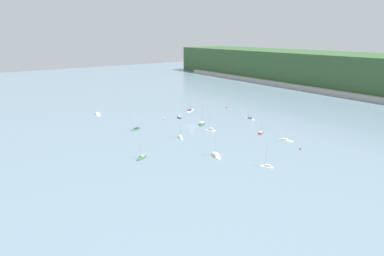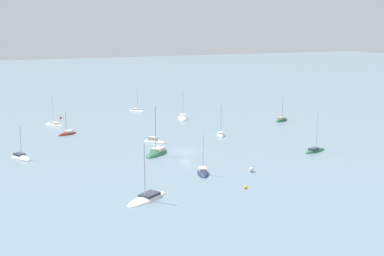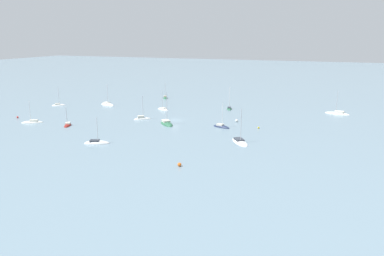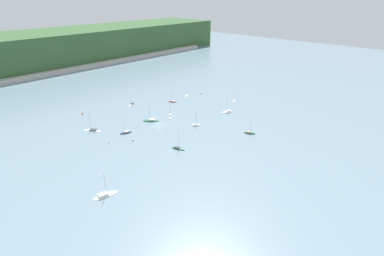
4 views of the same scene
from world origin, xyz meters
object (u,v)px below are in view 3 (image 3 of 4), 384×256
at_px(sailboat_6, 229,109).
at_px(mooring_buoy_0, 18,117).
at_px(sailboat_3, 59,105).
at_px(sailboat_9, 165,98).
at_px(sailboat_1, 32,122).
at_px(sailboat_0, 107,105).
at_px(sailboat_5, 240,142).
at_px(sailboat_10, 337,114).
at_px(sailboat_4, 68,125).
at_px(sailboat_12, 97,143).
at_px(sailboat_11, 167,124).
at_px(sailboat_2, 221,127).
at_px(mooring_buoy_1, 179,165).
at_px(mooring_buoy_2, 259,128).
at_px(sailboat_7, 142,119).
at_px(mooring_buoy_3, 237,121).
at_px(sailboat_8, 163,110).

height_order(sailboat_6, mooring_buoy_0, sailboat_6).
distance_m(sailboat_3, sailboat_9, 43.25).
relative_size(sailboat_1, sailboat_6, 0.87).
distance_m(sailboat_0, sailboat_5, 68.16).
relative_size(sailboat_1, sailboat_10, 0.88).
bearing_deg(sailboat_4, sailboat_12, 30.95).
relative_size(sailboat_6, sailboat_11, 0.81).
distance_m(sailboat_1, sailboat_2, 58.08).
xyz_separation_m(sailboat_3, sailboat_4, (-24.97, 25.55, -0.01)).
height_order(sailboat_5, mooring_buoy_1, sailboat_5).
bearing_deg(sailboat_1, sailboat_10, 179.85).
relative_size(sailboat_9, sailboat_11, 0.69).
xyz_separation_m(sailboat_11, mooring_buoy_2, (-27.05, -4.76, 0.15)).
bearing_deg(sailboat_7, sailboat_1, 171.42).
height_order(sailboat_4, sailboat_7, sailboat_7).
height_order(sailboat_10, mooring_buoy_3, sailboat_10).
xyz_separation_m(sailboat_6, sailboat_11, (11.18, 30.18, 0.00)).
height_order(sailboat_5, sailboat_11, sailboat_11).
bearing_deg(mooring_buoy_0, sailboat_3, -82.86).
xyz_separation_m(sailboat_5, sailboat_10, (-22.64, -46.15, 0.04)).
distance_m(mooring_buoy_1, mooring_buoy_2, 38.82).
height_order(sailboat_8, mooring_buoy_1, sailboat_8).
bearing_deg(sailboat_8, sailboat_4, 87.71).
distance_m(sailboat_6, mooring_buoy_1, 63.63).
bearing_deg(sailboat_11, sailboat_9, 161.98).
height_order(sailboat_1, mooring_buoy_2, sailboat_1).
relative_size(sailboat_10, mooring_buoy_3, 9.99).
bearing_deg(sailboat_7, sailboat_11, -56.06).
bearing_deg(sailboat_5, mooring_buoy_3, 163.29).
bearing_deg(sailboat_10, mooring_buoy_1, 78.44).
bearing_deg(mooring_buoy_2, mooring_buoy_3, -36.09).
bearing_deg(sailboat_0, mooring_buoy_3, 9.41).
bearing_deg(sailboat_2, sailboat_9, 151.22).
bearing_deg(sailboat_7, mooring_buoy_1, -89.98).
distance_m(sailboat_1, mooring_buoy_0, 10.07).
bearing_deg(sailboat_6, sailboat_9, 50.79).
relative_size(sailboat_4, sailboat_11, 0.56).
distance_m(sailboat_11, sailboat_12, 26.27).
distance_m(sailboat_1, sailboat_3, 29.13).
distance_m(sailboat_10, mooring_buoy_3, 38.00).
height_order(sailboat_11, mooring_buoy_0, sailboat_11).
bearing_deg(mooring_buoy_1, sailboat_11, -61.04).
relative_size(sailboat_1, sailboat_7, 0.92).
xyz_separation_m(sailboat_2, sailboat_10, (-31.55, -32.72, 0.02)).
relative_size(sailboat_5, sailboat_7, 1.12).
bearing_deg(sailboat_2, mooring_buoy_3, 92.90).
bearing_deg(sailboat_0, sailboat_5, -7.83).
bearing_deg(sailboat_4, sailboat_11, 89.37).
bearing_deg(mooring_buoy_3, sailboat_5, 106.63).
bearing_deg(sailboat_8, sailboat_9, -42.73).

